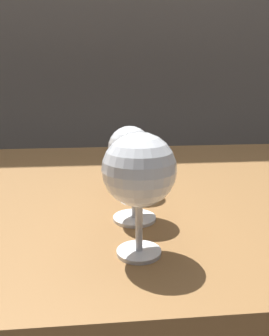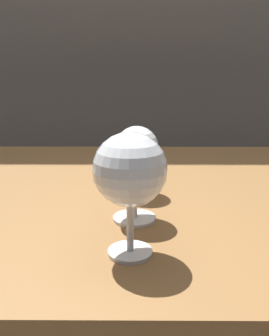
{
  "view_description": "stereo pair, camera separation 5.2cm",
  "coord_description": "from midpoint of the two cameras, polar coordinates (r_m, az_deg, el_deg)",
  "views": [
    {
      "loc": [
        -0.06,
        -0.67,
        0.93
      ],
      "look_at": [
        -0.01,
        -0.17,
        0.8
      ],
      "focal_mm": 37.16,
      "sensor_mm": 36.0,
      "label": 1
    },
    {
      "loc": [
        -0.01,
        -0.67,
        0.93
      ],
      "look_at": [
        -0.01,
        -0.17,
        0.8
      ],
      "focal_mm": 37.16,
      "sensor_mm": 36.0,
      "label": 2
    }
  ],
  "objects": [
    {
      "name": "dining_table",
      "position": [
        0.74,
        -2.44,
        -10.12
      ],
      "size": [
        1.21,
        0.8,
        0.71
      ],
      "color": "brown",
      "rests_on": "ground_plane"
    },
    {
      "name": "wine_glass_white",
      "position": [
        0.64,
        -3.1,
        3.06
      ],
      "size": [
        0.08,
        0.08,
        0.13
      ],
      "color": "white",
      "rests_on": "dining_table"
    },
    {
      "name": "wine_glass_chardonnay",
      "position": [
        0.41,
        -2.84,
        -0.46
      ],
      "size": [
        0.09,
        0.09,
        0.15
      ],
      "color": "white",
      "rests_on": "dining_table"
    },
    {
      "name": "wine_glass_merlot",
      "position": [
        0.52,
        -2.87,
        0.59
      ],
      "size": [
        0.08,
        0.08,
        0.13
      ],
      "color": "white",
      "rests_on": "dining_table"
    }
  ]
}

